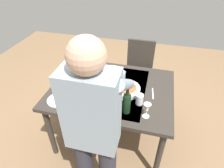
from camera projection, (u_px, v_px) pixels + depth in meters
ground_plane at (112, 133)px, 2.56m from camera, size 6.00×6.00×0.00m
dining_table at (112, 93)px, 2.15m from camera, size 1.32×1.03×0.77m
chair_near at (139, 67)px, 2.90m from camera, size 0.40×0.40×0.91m
person_server at (94, 131)px, 1.37m from camera, size 0.42×0.61×1.69m
wine_bottle at (127, 103)px, 1.74m from camera, size 0.07×0.07×0.30m
wine_glass_left at (108, 78)px, 2.06m from camera, size 0.07×0.07×0.15m
wine_glass_right at (147, 108)px, 1.69m from camera, size 0.07×0.07×0.15m
water_cup_near_left at (109, 112)px, 1.73m from camera, size 0.08×0.08×0.09m
water_cup_near_right at (93, 110)px, 1.74m from camera, size 0.07×0.07×0.10m
water_cup_far_left at (122, 76)px, 2.19m from camera, size 0.07×0.07×0.11m
water_cup_far_right at (140, 99)px, 1.86m from camera, size 0.07×0.07×0.11m
serving_bowl_pasta at (126, 89)px, 2.02m from camera, size 0.30×0.30×0.07m
side_bowl_salad at (112, 70)px, 2.32m from camera, size 0.18×0.18×0.07m
dinner_plate_near at (90, 75)px, 2.29m from camera, size 0.23×0.23×0.01m
dinner_plate_far at (59, 100)px, 1.93m from camera, size 0.23×0.23×0.01m
table_knife at (90, 88)px, 2.09m from camera, size 0.04×0.20×0.00m
table_fork at (153, 93)px, 2.02m from camera, size 0.04×0.18×0.00m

